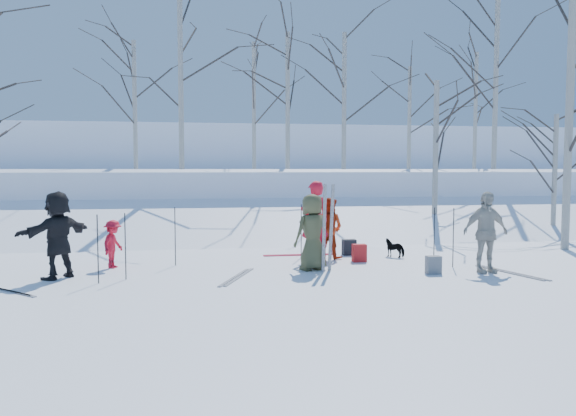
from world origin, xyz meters
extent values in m
plane|color=white|center=(0.00, 0.00, 0.00)|extent=(120.00, 120.00, 0.00)
cube|color=white|center=(0.00, 7.00, 0.15)|extent=(70.00, 9.49, 4.12)
cube|color=white|center=(0.00, 17.00, 1.00)|extent=(70.00, 18.00, 2.20)
cube|color=white|center=(0.00, 38.00, 2.00)|extent=(90.00, 30.00, 6.00)
imported|color=#47482B|center=(0.37, 0.47, 0.84)|extent=(0.96, 0.80, 1.67)
imported|color=red|center=(0.67, 1.61, 0.97)|extent=(0.77, 0.58, 1.93)
imported|color=#B02C0D|center=(1.11, 2.01, 0.75)|extent=(0.92, 0.92, 1.51)
imported|color=red|center=(-3.98, 1.44, 0.54)|extent=(0.62, 0.79, 1.08)
imported|color=beige|center=(3.96, -0.40, 0.87)|extent=(1.04, 0.48, 1.74)
imported|color=black|center=(-4.89, 0.37, 0.89)|extent=(1.46, 1.60, 1.78)
imported|color=black|center=(2.79, 1.92, 0.23)|extent=(0.58, 0.55, 0.46)
cube|color=silver|center=(0.58, 0.21, 0.95)|extent=(0.08, 0.16, 1.90)
cube|color=silver|center=(0.75, 0.26, 0.95)|extent=(0.10, 0.23, 1.89)
cylinder|color=black|center=(-4.01, -0.28, 0.67)|extent=(0.02, 0.02, 1.34)
cylinder|color=black|center=(0.44, 2.17, 0.67)|extent=(0.02, 0.02, 1.34)
cylinder|color=black|center=(0.89, 2.42, 0.67)|extent=(0.02, 0.02, 1.34)
cylinder|color=black|center=(-3.53, 0.04, 0.67)|extent=(0.02, 0.02, 1.34)
cylinder|color=black|center=(-2.61, 1.55, 0.67)|extent=(0.02, 0.02, 1.34)
cylinder|color=black|center=(3.24, 0.59, 0.67)|extent=(0.02, 0.02, 1.34)
cylinder|color=black|center=(3.58, 0.32, 0.67)|extent=(0.02, 0.02, 1.34)
cube|color=#B21B1C|center=(1.71, 1.39, 0.21)|extent=(0.32, 0.22, 0.42)
cube|color=slate|center=(2.81, -0.37, 0.19)|extent=(0.30, 0.20, 0.38)
cube|color=black|center=(1.75, 2.45, 0.20)|extent=(0.34, 0.24, 0.40)
camera|label=1|loc=(-2.08, -11.47, 2.22)|focal=35.00mm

